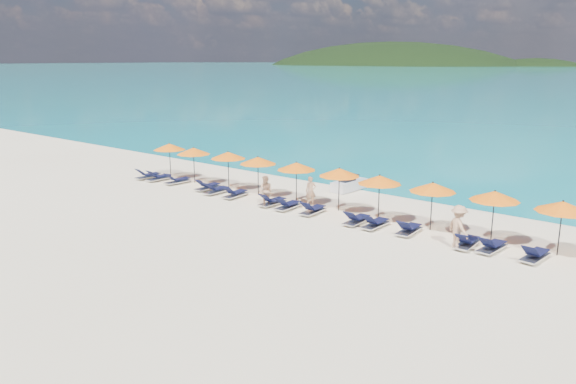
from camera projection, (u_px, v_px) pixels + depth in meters
The scene contains 32 objects.
ground at pixel (247, 229), 25.85m from camera, with size 1400.00×1400.00×0.00m, color beige.
headland_main at pixel (387, 100), 625.51m from camera, with size 374.00×242.00×126.50m.
headland_small at pixel (532, 103), 547.01m from camera, with size 162.00×126.00×85.50m.
jetski at pixel (349, 184), 33.31m from camera, with size 1.08×2.55×0.89m.
beachgoer_a at pixel (311, 191), 29.77m from camera, with size 0.57×0.38×1.57m, color tan.
beachgoer_b at pixel (266, 191), 29.73m from camera, with size 0.79×0.45×1.62m, color tan.
beachgoer_c at pixel (458, 227), 22.99m from camera, with size 1.19×0.55×1.84m, color tan.
umbrella_0 at pixel (169, 147), 36.73m from camera, with size 2.10×2.10×2.28m.
umbrella_1 at pixel (193, 151), 35.03m from camera, with size 2.10×2.10×2.28m.
umbrella_2 at pixel (228, 155), 33.49m from camera, with size 2.10×2.10×2.28m.
umbrella_3 at pixel (258, 161), 31.78m from camera, with size 2.10×2.10×2.28m.
umbrella_4 at pixel (296, 166), 30.08m from camera, with size 2.10×2.10×2.28m.
umbrella_5 at pixel (339, 172), 28.51m from camera, with size 2.10×2.10×2.28m.
umbrella_6 at pixel (380, 180), 26.78m from camera, with size 2.10×2.10×2.28m.
umbrella_7 at pixel (433, 187), 25.22m from camera, with size 2.10×2.10×2.28m.
umbrella_8 at pixel (495, 196), 23.62m from camera, with size 2.10×2.10×2.28m.
umbrella_9 at pixel (563, 206), 21.94m from camera, with size 2.10×2.10×2.28m.
lounger_0 at pixel (148, 175), 36.49m from camera, with size 0.72×1.73×0.66m.
lounger_1 at pixel (159, 177), 35.94m from camera, with size 0.65×1.71×0.66m.
lounger_2 at pixel (177, 180), 35.02m from camera, with size 0.78×1.75×0.66m.
lounger_3 at pixel (207, 186), 33.37m from camera, with size 0.64×1.71×0.66m.
lounger_4 at pixel (216, 190), 32.47m from camera, with size 0.64×1.71×0.66m.
lounger_5 at pixel (235, 194), 31.58m from camera, with size 0.79×1.75×0.66m.
lounger_6 at pixel (272, 201), 29.87m from camera, with size 0.68×1.72×0.66m.
lounger_7 at pixel (288, 205), 29.12m from camera, with size 0.70×1.73×0.66m.
lounger_8 at pixel (313, 210), 28.25m from camera, with size 0.73×1.74×0.66m.
lounger_9 at pixel (357, 219), 26.54m from camera, with size 0.66×1.71×0.66m.
lounger_10 at pixel (375, 223), 25.94m from camera, with size 0.65×1.71×0.66m.
lounger_11 at pixel (409, 229), 25.05m from camera, with size 0.73×1.74×0.66m.
lounger_12 at pixel (467, 242), 23.28m from camera, with size 0.70×1.73×0.66m.
lounger_13 at pixel (492, 246), 22.77m from camera, with size 0.77×1.75×0.66m.
lounger_14 at pixel (535, 255), 21.76m from camera, with size 0.78×1.75×0.66m.
Camera 1 is at (17.21, -17.88, 7.67)m, focal length 35.00 mm.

